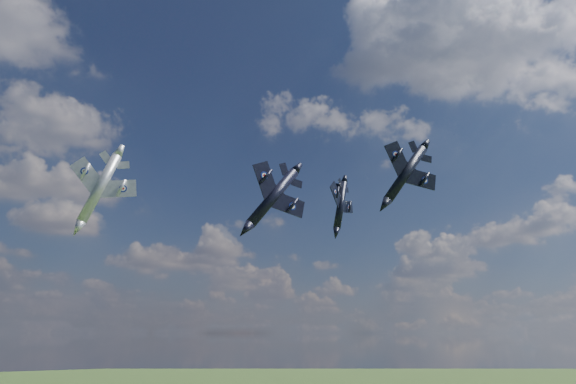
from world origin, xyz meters
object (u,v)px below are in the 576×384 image
jet_high_navy (341,205)px  jet_right_navy (406,174)px  jet_lead_navy (273,197)px  jet_left_silver (100,188)px

jet_high_navy → jet_right_navy: bearing=-128.8°
jet_lead_navy → jet_high_navy: bearing=30.0°
jet_lead_navy → jet_right_navy: (16.68, -11.47, 3.51)m
jet_left_silver → jet_lead_navy: bearing=8.3°
jet_right_navy → jet_high_navy: 24.71m
jet_high_navy → jet_left_silver: (-47.10, -7.30, -4.72)m
jet_lead_navy → jet_high_navy: size_ratio=1.14×
jet_lead_navy → jet_left_silver: (-24.44, 5.20, -0.79)m
jet_left_silver → jet_high_navy: bearing=29.1°
jet_lead_navy → jet_left_silver: 25.00m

